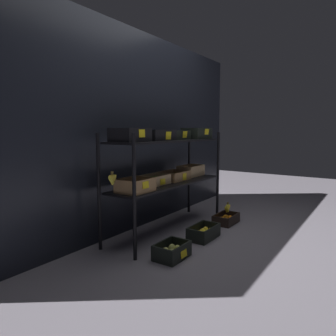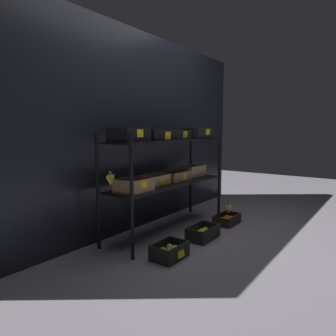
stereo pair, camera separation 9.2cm
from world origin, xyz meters
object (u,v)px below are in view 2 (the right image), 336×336
crate_ground_orange (227,220)px  display_rack (167,161)px  crate_ground_pear (169,252)px  banana_bunch_loose (228,209)px  crate_ground_lemon (203,234)px

crate_ground_orange → display_rack: bearing=144.4°
display_rack → crate_ground_orange: bearing=-35.6°
crate_ground_pear → banana_bunch_loose: 1.23m
crate_ground_pear → banana_bunch_loose: banana_bunch_loose is taller
crate_ground_lemon → crate_ground_orange: bearing=2.1°
crate_ground_pear → banana_bunch_loose: size_ratio=1.92×
crate_ground_pear → crate_ground_orange: crate_ground_pear is taller
crate_ground_pear → banana_bunch_loose: bearing=1.4°
display_rack → crate_ground_lemon: bearing=-91.0°
crate_ground_orange → banana_bunch_loose: size_ratio=2.13×
crate_ground_orange → banana_bunch_loose: 0.13m
display_rack → crate_ground_lemon: size_ratio=4.79×
display_rack → crate_ground_orange: display_rack is taller
crate_ground_lemon → crate_ground_orange: crate_ground_lemon is taller
crate_ground_lemon → crate_ground_orange: size_ratio=1.05×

